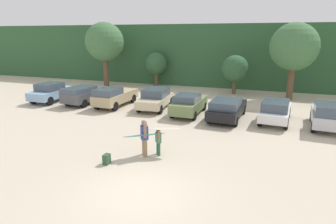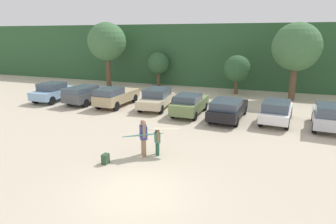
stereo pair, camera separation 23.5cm
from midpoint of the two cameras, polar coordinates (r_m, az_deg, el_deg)
ground_plane at (r=11.19m, az=-5.45°, el=-15.02°), size 120.00×120.00×0.00m
hillside_ridge at (r=37.42m, az=14.31°, el=10.83°), size 108.00×12.00×6.61m
tree_right at (r=33.13m, az=-11.45°, el=13.03°), size 4.07×4.07×6.82m
tree_far_left at (r=32.69m, az=-1.67°, el=9.26°), size 2.39×2.39×3.67m
tree_ridge_back at (r=28.88m, az=13.36°, el=8.05°), size 2.51×2.51×3.67m
tree_center at (r=27.45m, az=23.69°, el=11.32°), size 4.00×4.00×6.54m
parked_car_sky_blue at (r=27.07m, az=-20.82°, el=3.70°), size 1.92×4.20×1.59m
parked_car_dark_gray at (r=25.42m, az=-14.86°, el=3.46°), size 2.18×4.84×1.48m
parked_car_tan at (r=23.75m, az=-9.76°, el=3.04°), size 1.80×4.50×1.58m
parked_car_champagne at (r=22.75m, az=-1.90°, el=2.67°), size 2.14×4.34×1.53m
parked_car_olive_green at (r=21.05m, az=4.49°, el=1.58°), size 1.76×4.30×1.50m
parked_car_black at (r=20.18m, az=11.75°, el=0.66°), size 2.07×4.82×1.42m
parked_car_white at (r=20.33m, az=20.43°, el=0.26°), size 2.01×4.54×1.48m
parked_car_silver at (r=20.12m, az=29.14°, el=-0.67°), size 2.17×4.08×1.62m
person_adult at (r=13.85m, az=-4.25°, el=-4.57°), size 0.52×0.68×1.73m
person_child at (r=13.98m, az=-1.57°, el=-5.41°), size 0.40×0.53×1.30m
surfboard_teal at (r=13.77m, az=-4.32°, el=-4.44°), size 1.93×1.62×0.29m
surfboard_cream at (r=13.88m, az=-0.96°, el=-3.19°), size 1.83×1.09×0.09m
backpack_dropped at (r=13.48m, az=-11.42°, el=-8.82°), size 0.24×0.34×0.45m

